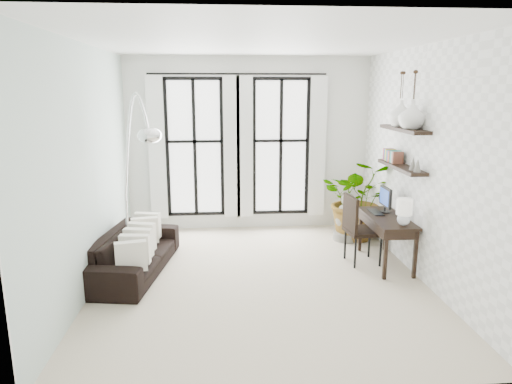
{
  "coord_description": "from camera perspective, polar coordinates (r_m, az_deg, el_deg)",
  "views": [
    {
      "loc": [
        -0.51,
        -5.98,
        2.61
      ],
      "look_at": [
        -0.03,
        0.3,
        1.19
      ],
      "focal_mm": 32.0,
      "sensor_mm": 36.0,
      "label": 1
    }
  ],
  "objects": [
    {
      "name": "sofa",
      "position": [
        6.9,
        -15.0,
        -7.28
      ],
      "size": [
        1.13,
        2.18,
        0.61
      ],
      "primitive_type": "imported",
      "rotation": [
        0.0,
        0.0,
        1.41
      ],
      "color": "black",
      "rests_on": "floor"
    },
    {
      "name": "windows",
      "position": [
        8.48,
        -2.25,
        5.59
      ],
      "size": [
        3.26,
        0.13,
        2.65
      ],
      "color": "white",
      "rests_on": "wall_back"
    },
    {
      "name": "wall_left",
      "position": [
        6.31,
        -20.34,
        2.7
      ],
      "size": [
        0.0,
        5.0,
        5.0
      ],
      "primitive_type": "plane",
      "rotation": [
        1.57,
        0.0,
        1.57
      ],
      "color": "#B6CBC1",
      "rests_on": "floor"
    },
    {
      "name": "wall_back",
      "position": [
        8.55,
        -0.92,
        5.93
      ],
      "size": [
        4.5,
        0.0,
        4.5
      ],
      "primitive_type": "plane",
      "rotation": [
        1.57,
        0.0,
        0.0
      ],
      "color": "white",
      "rests_on": "floor"
    },
    {
      "name": "plant",
      "position": [
        8.24,
        12.76,
        -0.85
      ],
      "size": [
        1.5,
        1.37,
        1.44
      ],
      "primitive_type": "imported",
      "rotation": [
        0.0,
        0.0,
        -0.21
      ],
      "color": "#2D7228",
      "rests_on": "floor"
    },
    {
      "name": "vase_a",
      "position": [
        6.7,
        18.93,
        9.09
      ],
      "size": [
        0.37,
        0.37,
        0.38
      ],
      "primitive_type": "imported",
      "color": "white",
      "rests_on": "shelf_upper"
    },
    {
      "name": "desk_chair",
      "position": [
        7.08,
        12.59,
        -4.06
      ],
      "size": [
        0.55,
        0.55,
        1.06
      ],
      "rotation": [
        0.0,
        0.0,
        0.11
      ],
      "color": "black",
      "rests_on": "floor"
    },
    {
      "name": "ceiling",
      "position": [
        6.03,
        0.54,
        18.33
      ],
      "size": [
        5.0,
        5.0,
        0.0
      ],
      "primitive_type": "plane",
      "color": "white",
      "rests_on": "wall_back"
    },
    {
      "name": "wall_shelves",
      "position": [
        7.01,
        17.69,
        4.88
      ],
      "size": [
        0.25,
        1.3,
        0.6
      ],
      "color": "black",
      "rests_on": "wall_right"
    },
    {
      "name": "buddha",
      "position": [
        8.21,
        11.32,
        -3.48
      ],
      "size": [
        0.47,
        0.47,
        0.85
      ],
      "color": "gray",
      "rests_on": "floor"
    },
    {
      "name": "floor",
      "position": [
        6.54,
        0.48,
        -10.8
      ],
      "size": [
        5.0,
        5.0,
        0.0
      ],
      "primitive_type": "plane",
      "color": "beige",
      "rests_on": "ground"
    },
    {
      "name": "wall_right",
      "position": [
        6.66,
        20.21,
        3.21
      ],
      "size": [
        0.0,
        5.0,
        5.0
      ],
      "primitive_type": "plane",
      "rotation": [
        1.57,
        0.0,
        -1.57
      ],
      "color": "white",
      "rests_on": "floor"
    },
    {
      "name": "arc_lamp",
      "position": [
        6.63,
        -14.56,
        4.45
      ],
      "size": [
        0.76,
        0.46,
        2.58
      ],
      "color": "silver",
      "rests_on": "floor"
    },
    {
      "name": "throw_pillows",
      "position": [
        6.81,
        -14.27,
        -5.73
      ],
      "size": [
        0.4,
        1.52,
        0.4
      ],
      "color": "silver",
      "rests_on": "sofa"
    },
    {
      "name": "vase_b",
      "position": [
        7.07,
        17.65,
        9.33
      ],
      "size": [
        0.37,
        0.37,
        0.38
      ],
      "primitive_type": "imported",
      "color": "white",
      "rests_on": "shelf_upper"
    },
    {
      "name": "desk",
      "position": [
        7.07,
        16.18,
        -3.45
      ],
      "size": [
        0.53,
        1.26,
        1.14
      ],
      "color": "black",
      "rests_on": "floor"
    }
  ]
}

